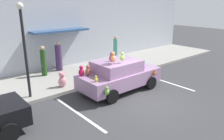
# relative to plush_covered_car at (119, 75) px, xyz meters

# --- Properties ---
(ground_plane) EXTENTS (60.00, 60.00, 0.00)m
(ground_plane) POSITION_rel_plush_covered_car_xyz_m (-0.07, -1.76, -0.81)
(ground_plane) COLOR #38383A
(sidewalk) EXTENTS (24.00, 4.00, 0.15)m
(sidewalk) POSITION_rel_plush_covered_car_xyz_m (-0.07, 3.24, -0.73)
(sidewalk) COLOR gray
(sidewalk) RESTS_ON ground
(storefront_building) EXTENTS (24.00, 1.25, 6.40)m
(storefront_building) POSITION_rel_plush_covered_car_xyz_m (-0.07, 5.39, 2.39)
(storefront_building) COLOR #B2B7C1
(storefront_building) RESTS_ON ground
(parking_stripe_front) EXTENTS (0.12, 3.60, 0.01)m
(parking_stripe_front) POSITION_rel_plush_covered_car_xyz_m (2.79, -0.76, -0.80)
(parking_stripe_front) COLOR silver
(parking_stripe_front) RESTS_ON ground
(parking_stripe_rear) EXTENTS (0.12, 3.60, 0.01)m
(parking_stripe_rear) POSITION_rel_plush_covered_car_xyz_m (-2.84, -0.76, -0.80)
(parking_stripe_rear) COLOR silver
(parking_stripe_rear) RESTS_ON ground
(plush_covered_car) EXTENTS (4.15, 2.12, 2.13)m
(plush_covered_car) POSITION_rel_plush_covered_car_xyz_m (0.00, 0.00, 0.00)
(plush_covered_car) COLOR #9E779F
(plush_covered_car) RESTS_ON ground
(teddy_bear_on_sidewalk) EXTENTS (0.41, 0.34, 0.79)m
(teddy_bear_on_sidewalk) POSITION_rel_plush_covered_car_xyz_m (-2.09, 1.91, -0.29)
(teddy_bear_on_sidewalk) COLOR pink
(teddy_bear_on_sidewalk) RESTS_ON sidewalk
(street_lamp_post) EXTENTS (0.28, 0.28, 4.08)m
(street_lamp_post) POSITION_rel_plush_covered_car_xyz_m (-3.79, 1.74, 1.83)
(street_lamp_post) COLOR black
(street_lamp_post) RESTS_ON sidewalk
(pedestrian_near_shopfront) EXTENTS (0.40, 0.40, 1.79)m
(pedestrian_near_shopfront) POSITION_rel_plush_covered_car_xyz_m (-0.89, 4.55, 0.16)
(pedestrian_near_shopfront) COLOR #412B51
(pedestrian_near_shopfront) RESTS_ON sidewalk
(pedestrian_walking_past) EXTENTS (0.31, 0.31, 1.73)m
(pedestrian_walking_past) POSITION_rel_plush_covered_car_xyz_m (-2.02, 4.19, 0.17)
(pedestrian_walking_past) COLOR #23451C
(pedestrian_walking_past) RESTS_ON sidewalk
(pedestrian_by_lamp) EXTENTS (0.31, 0.31, 1.86)m
(pedestrian_by_lamp) POSITION_rel_plush_covered_car_xyz_m (2.99, 3.67, 0.22)
(pedestrian_by_lamp) COLOR #4CA184
(pedestrian_by_lamp) RESTS_ON sidewalk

